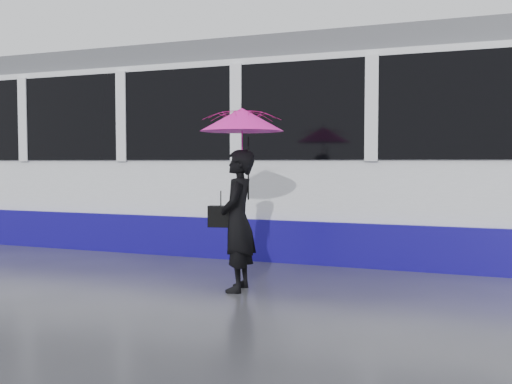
% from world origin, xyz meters
% --- Properties ---
extents(ground, '(90.00, 90.00, 0.00)m').
position_xyz_m(ground, '(0.00, 0.00, 0.00)').
color(ground, '#2D2D33').
rests_on(ground, ground).
extents(rails, '(34.00, 1.51, 0.02)m').
position_xyz_m(rails, '(0.00, 2.50, 0.01)').
color(rails, '#3F3D38').
rests_on(rails, ground).
extents(tram, '(26.00, 2.56, 3.35)m').
position_xyz_m(tram, '(-2.89, 2.50, 1.64)').
color(tram, white).
rests_on(tram, ground).
extents(woman, '(0.48, 0.64, 1.61)m').
position_xyz_m(woman, '(1.42, -0.63, 0.80)').
color(woman, black).
rests_on(woman, ground).
extents(umbrella, '(1.09, 1.09, 1.08)m').
position_xyz_m(umbrella, '(1.47, -0.63, 1.76)').
color(umbrella, '#DE1276').
rests_on(umbrella, ground).
extents(handbag, '(0.30, 0.17, 0.43)m').
position_xyz_m(handbag, '(1.20, -0.61, 0.84)').
color(handbag, black).
rests_on(handbag, ground).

